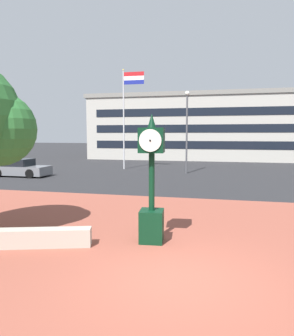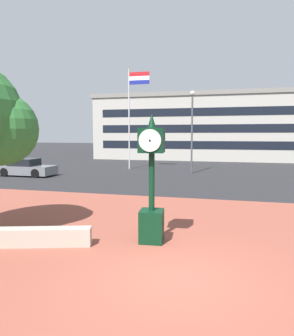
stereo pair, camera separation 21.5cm
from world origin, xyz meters
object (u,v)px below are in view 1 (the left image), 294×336
flagpole_primary (126,109)px  street_lamp_post (187,123)px  civic_building (199,127)px  street_clock (152,185)px  car_street_mid (20,168)px

flagpole_primary → street_lamp_post: size_ratio=1.36×
civic_building → street_lamp_post: size_ratio=4.24×
street_clock → flagpole_primary: flagpole_primary is taller
civic_building → street_lamp_post: 18.27m
street_clock → car_street_mid: street_clock is taller
street_clock → flagpole_primary: bearing=103.2°
street_lamp_post → street_clock: bearing=-87.6°
car_street_mid → street_lamp_post: street_lamp_post is taller
car_street_mid → civic_building: size_ratio=0.15×
car_street_mid → flagpole_primary: (6.25, 6.38, 4.71)m
civic_building → flagpole_primary: bearing=-107.9°
street_clock → flagpole_primary: size_ratio=0.42×
street_clock → flagpole_primary: (-6.17, 18.16, 3.64)m
civic_building → street_clock: bearing=-88.5°
civic_building → car_street_mid: bearing=-116.9°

